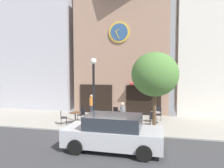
{
  "coord_description": "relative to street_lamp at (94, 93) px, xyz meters",
  "views": [
    {
      "loc": [
        3.03,
        -11.09,
        3.57
      ],
      "look_at": [
        -0.01,
        2.66,
        2.56
      ],
      "focal_mm": 33.88,
      "sensor_mm": 36.0,
      "label": 1
    }
  ],
  "objects": [
    {
      "name": "pedestrian_grey",
      "position": [
        1.85,
        -0.39,
        -1.28
      ],
      "size": [
        0.33,
        0.33,
        1.67
      ],
      "color": "#2D2D38",
      "rests_on": "ground_plane"
    },
    {
      "name": "clock_building",
      "position": [
        0.8,
        5.54,
        4.06
      ],
      "size": [
        7.65,
        3.96,
        11.99
      ],
      "color": "#9E7A66",
      "rests_on": "ground_plane"
    },
    {
      "name": "cafe_chair_left_end",
      "position": [
        3.87,
        2.76,
        -1.61
      ],
      "size": [
        0.41,
        0.41,
        0.9
      ],
      "color": "black",
      "rests_on": "ground_plane"
    },
    {
      "name": "cafe_table_center",
      "position": [
        0.57,
        1.36,
        -1.65
      ],
      "size": [
        0.64,
        0.64,
        0.73
      ],
      "color": "black",
      "rests_on": "ground_plane"
    },
    {
      "name": "cafe_chair_mid_row",
      "position": [
        1.23,
        0.91,
        -1.61
      ],
      "size": [
        0.54,
        0.54,
        0.9
      ],
      "color": "black",
      "rests_on": "ground_plane"
    },
    {
      "name": "cafe_table_near_curb",
      "position": [
        -1.4,
        0.46,
        -1.59
      ],
      "size": [
        0.74,
        0.74,
        0.76
      ],
      "color": "black",
      "rests_on": "ground_plane"
    },
    {
      "name": "neighbor_building_right",
      "position": [
        7.87,
        6.03,
        5.7
      ],
      "size": [
        5.28,
        3.59,
        15.69
      ],
      "color": "silver",
      "rests_on": "ground_plane"
    },
    {
      "name": "cafe_chair_facing_wall",
      "position": [
        -2.14,
        0.14,
        -1.61
      ],
      "size": [
        0.53,
        0.53,
        0.9
      ],
      "color": "black",
      "rests_on": "ground_plane"
    },
    {
      "name": "neighbor_building_left",
      "position": [
        -6.96,
        6.49,
        5.15
      ],
      "size": [
        6.72,
        4.53,
        14.58
      ],
      "color": "#B2B2BC",
      "rests_on": "ground_plane"
    },
    {
      "name": "street_lamp",
      "position": [
        0.0,
        0.0,
        0.0
      ],
      "size": [
        0.36,
        0.36,
        4.22
      ],
      "color": "black",
      "rests_on": "ground_plane"
    },
    {
      "name": "street_tree",
      "position": [
        3.63,
        -0.11,
        1.12
      ],
      "size": [
        2.63,
        2.37,
        4.52
      ],
      "color": "brown",
      "rests_on": "ground_plane"
    },
    {
      "name": "cafe_chair_curbside",
      "position": [
        0.88,
        2.09,
        -1.61
      ],
      "size": [
        0.52,
        0.52,
        0.9
      ],
      "color": "black",
      "rests_on": "ground_plane"
    },
    {
      "name": "pedestrian_orange",
      "position": [
        -1.02,
        2.71,
        -1.28
      ],
      "size": [
        0.45,
        0.45,
        1.67
      ],
      "color": "#2D2D38",
      "rests_on": "ground_plane"
    },
    {
      "name": "ground_plane",
      "position": [
        0.8,
        -1.26,
        -2.17
      ],
      "size": [
        26.71,
        10.99,
        0.13
      ],
      "color": "#9E998E"
    },
    {
      "name": "parked_car_silver",
      "position": [
        1.92,
        -3.25,
        -1.38
      ],
      "size": [
        4.33,
        2.07,
        1.55
      ],
      "color": "#B7BABF",
      "rests_on": "ground_plane"
    },
    {
      "name": "cafe_chair_near_lamp",
      "position": [
        -1.26,
        1.3,
        -1.61
      ],
      "size": [
        0.53,
        0.53,
        0.9
      ],
      "color": "black",
      "rests_on": "ground_plane"
    },
    {
      "name": "cafe_table_leftmost",
      "position": [
        3.66,
        1.97,
        -1.65
      ],
      "size": [
        0.66,
        0.66,
        0.72
      ],
      "color": "black",
      "rests_on": "ground_plane"
    },
    {
      "name": "cafe_chair_under_awning",
      "position": [
        3.51,
        1.13,
        -1.61
      ],
      "size": [
        0.44,
        0.44,
        0.9
      ],
      "color": "black",
      "rests_on": "ground_plane"
    }
  ]
}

